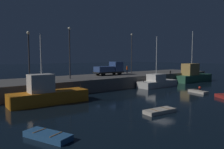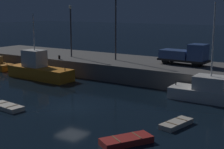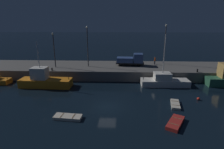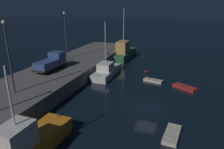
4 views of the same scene
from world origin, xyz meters
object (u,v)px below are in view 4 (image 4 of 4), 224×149
Objects in this scene: dockworker at (65,56)px; mooring_buoy_mid at (146,72)px; dinghy_red_small at (185,87)px; dinghy_orange_near at (153,81)px; fishing_trawler_red at (25,147)px; fishing_boat_blue at (106,71)px; utility_truck at (52,62)px; bollard_central at (117,48)px; lamp_post_east at (8,52)px; fishing_boat_orange at (124,52)px; lamp_post_central at (65,32)px; bollard_east at (109,54)px; rowboat_blue_far at (172,134)px.

mooring_buoy_mid is at bearing -74.34° from dockworker.
dinghy_orange_near is at bearing 73.92° from dinghy_red_small.
fishing_boat_blue reaches higher than fishing_trawler_red.
fishing_trawler_red is 18.32m from utility_truck.
bollard_central reaches higher than dinghy_red_small.
lamp_post_east is 10.03m from utility_truck.
fishing_boat_orange is at bearing 43.54° from dinghy_red_small.
utility_truck reaches higher than bollard_central.
lamp_post_central is (-1.96, 15.23, 6.82)m from mooring_buoy_mid.
fishing_boat_blue is at bearing 120.21° from mooring_buoy_mid.
bollard_east is at bearing 7.00° from fishing_trawler_red.
fishing_boat_orange reaches higher than utility_truck.
dinghy_orange_near is 4.48m from mooring_buoy_mid.
rowboat_blue_far is 6.48× the size of bollard_central.
fishing_boat_orange is at bearing -19.28° from utility_truck.
lamp_post_east reaches higher than bollard_central.
lamp_post_east reaches higher than rowboat_blue_far.
fishing_boat_blue is 14.63× the size of bollard_east.
utility_truck reaches higher than mooring_buoy_mid.
utility_truck is 9.59× the size of bollard_east.
dinghy_orange_near is 17.42m from bollard_central.
mooring_buoy_mid is at bearing 26.22° from dinghy_orange_near.
fishing_trawler_red is 13.14m from rowboat_blue_far.
fishing_boat_orange is 20.25m from dinghy_red_small.
lamp_post_central is 8.48m from utility_truck.
dinghy_orange_near is 21.51m from lamp_post_east.
fishing_boat_blue reaches higher than bollard_east.
fishing_boat_blue is 17.16m from lamp_post_east.
dockworker is at bearing 157.63° from bollard_central.
lamp_post_central is (23.45, 10.30, 5.88)m from fishing_trawler_red.
dinghy_orange_near is 0.38× the size of lamp_post_east.
fishing_boat_blue is at bearing 82.54° from dinghy_red_small.
mooring_buoy_mid is 0.26× the size of dockworker.
fishing_boat_orange is at bearing -10.78° from lamp_post_east.
lamp_post_east reaches higher than dockworker.
bollard_central is at bearing 46.64° from dinghy_red_small.
fishing_trawler_red is 28.59m from bollard_east.
utility_truck is at bearing 157.50° from bollard_east.
rowboat_blue_far is at bearing 176.10° from dinghy_red_small.
dockworker is 3.20× the size of bollard_central.
mooring_buoy_mid is 0.84× the size of bollard_central.
fishing_boat_orange is 14.98m from lamp_post_central.
rowboat_blue_far is (-27.45, -13.06, -1.21)m from fishing_boat_orange.
fishing_boat_blue is at bearing -169.24° from bollard_central.
bollard_east is at bearing -10.25° from lamp_post_east.
rowboat_blue_far is at bearing -164.03° from dinghy_orange_near.
fishing_trawler_red is 34.68m from fishing_boat_orange.
fishing_boat_orange is 1.35× the size of lamp_post_east.
dinghy_orange_near is at bearing 15.97° from rowboat_blue_far.
fishing_boat_blue is 1.53× the size of utility_truck.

